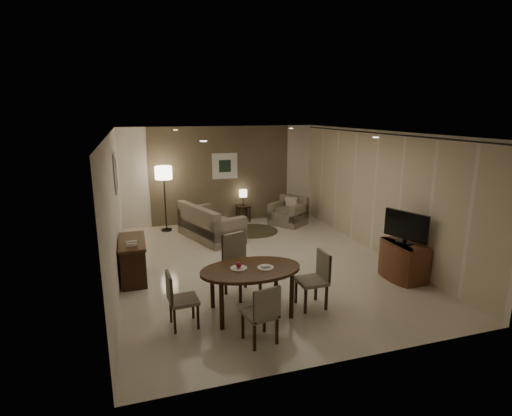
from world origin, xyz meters
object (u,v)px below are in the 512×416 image
object	(u,v)px
console_desk	(133,260)
armchair	(288,211)
chair_near	(260,313)
chair_left	(184,299)
dining_table	(251,291)
tv_cabinet	(404,260)
floor_lamp	(165,199)
sofa	(211,222)
side_table	(243,213)
chair_right	(311,280)
chair_far	(243,266)

from	to	relation	value
console_desk	armchair	xyz separation A→B (m)	(4.18, 2.59, 0.01)
chair_near	chair_left	world-z (taller)	chair_near
console_desk	armchair	world-z (taller)	armchair
dining_table	console_desk	bearing A→B (deg)	131.96
tv_cabinet	console_desk	bearing A→B (deg)	162.95
tv_cabinet	floor_lamp	xyz separation A→B (m)	(-4.03, 4.51, 0.51)
chair_near	sofa	distance (m)	4.75
chair_left	side_table	distance (m)	5.79
chair_near	console_desk	bearing A→B (deg)	-70.59
dining_table	floor_lamp	bearing A→B (deg)	100.05
tv_cabinet	chair_right	xyz separation A→B (m)	(-2.16, -0.53, 0.11)
chair_near	floor_lamp	size ratio (longest dim) A/B	0.50
side_table	floor_lamp	xyz separation A→B (m)	(-2.19, -0.24, 0.62)
chair_near	sofa	world-z (taller)	chair_near
sofa	chair_far	bearing A→B (deg)	158.61
console_desk	chair_near	bearing A→B (deg)	-59.40
tv_cabinet	chair_near	size ratio (longest dim) A/B	1.04
chair_right	sofa	bearing A→B (deg)	-169.51
chair_far	side_table	xyz separation A→B (m)	(1.27, 4.55, -0.29)
chair_left	chair_right	xyz separation A→B (m)	(2.04, -0.01, 0.03)
chair_right	dining_table	bearing A→B (deg)	-96.78
chair_near	chair_right	xyz separation A→B (m)	(1.10, 0.72, 0.02)
armchair	chair_left	bearing A→B (deg)	-74.34
console_desk	chair_near	distance (m)	3.19
chair_left	side_table	xyz separation A→B (m)	(2.37, 5.27, -0.18)
chair_right	floor_lamp	world-z (taller)	floor_lamp
chair_far	chair_left	size ratio (longest dim) A/B	1.26
console_desk	chair_near	world-z (taller)	chair_near
dining_table	armchair	bearing A→B (deg)	61.72
armchair	floor_lamp	distance (m)	3.37
dining_table	chair_right	world-z (taller)	chair_right
armchair	chair_far	bearing A→B (deg)	-68.83
chair_near	sofa	bearing A→B (deg)	-104.28
chair_left	side_table	world-z (taller)	chair_left
floor_lamp	console_desk	bearing A→B (deg)	-106.04
tv_cabinet	dining_table	xyz separation A→B (m)	(-3.15, -0.44, 0.02)
chair_right	side_table	bearing A→B (deg)	175.04
armchair	floor_lamp	world-z (taller)	floor_lamp
console_desk	chair_near	xyz separation A→B (m)	(1.62, -2.75, 0.06)
console_desk	chair_far	size ratio (longest dim) A/B	1.13
side_table	dining_table	bearing A→B (deg)	-104.25
chair_near	armchair	world-z (taller)	chair_near
tv_cabinet	chair_far	xyz separation A→B (m)	(-3.10, 0.20, 0.18)
chair_right	chair_left	bearing A→B (deg)	-91.52
chair_right	armchair	size ratio (longest dim) A/B	1.05
armchair	tv_cabinet	bearing A→B (deg)	-27.38
dining_table	sofa	bearing A→B (deg)	87.98
dining_table	chair_near	size ratio (longest dim) A/B	1.83
console_desk	sofa	xyz separation A→B (m)	(1.88, 2.00, 0.05)
floor_lamp	chair_far	bearing A→B (deg)	-77.92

